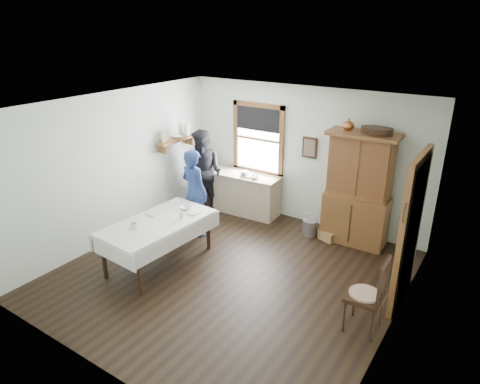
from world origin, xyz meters
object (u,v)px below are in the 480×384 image
Objects in this scene: figure_dark at (204,176)px; work_counter at (245,194)px; spindle_chair at (365,293)px; wicker_basket at (328,235)px; china_hutch at (358,190)px; dining_table at (159,242)px; woman_blue at (194,196)px; pail at (310,227)px.

work_counter is at bearing 28.36° from figure_dark.
work_counter is 0.91× the size of figure_dark.
spindle_chair is 3.54× the size of wicker_basket.
dining_table is at bearing -136.04° from china_hutch.
china_hutch is 2.96m from woman_blue.
wicker_basket is at bearing -154.77° from china_hutch.
china_hutch reaches higher than dining_table.
wicker_basket is at bearing -142.07° from woman_blue.
china_hutch is 6.62× the size of pail.
china_hutch is at bearing 111.39° from spindle_chair.
woman_blue is (-0.25, -1.33, 0.35)m from work_counter.
figure_dark reaches higher than spindle_chair.
dining_table is 3.40m from spindle_chair.
woman_blue is (-1.85, -1.15, 0.62)m from pail.
work_counter is 1.40m from woman_blue.
wicker_basket is at bearing 121.91° from spindle_chair.
dining_table is 6.20× the size of wicker_basket.
woman_blue reaches higher than spindle_chair.
work_counter is 1.37× the size of spindle_chair.
work_counter is 0.78× the size of dining_table.
work_counter is at bearing 173.38° from pail.
dining_table is 3.10m from wicker_basket.
pail is at bearing -137.57° from woman_blue.
china_hutch is at bearing 5.23° from figure_dark.
figure_dark reaches higher than dining_table.
pail is (-0.77, -0.20, -0.87)m from china_hutch.
woman_blue is 0.95× the size of figure_dark.
figure_dark is at bearing -173.59° from pail.
pail is at bearing 54.07° from dining_table.
pail is (-1.71, 2.07, -0.39)m from spindle_chair.
woman_blue is at bearing 164.52° from spindle_chair.
work_counter is 4.84× the size of wicker_basket.
dining_table is 2.20m from figure_dark.
wicker_basket is at bearing 2.20° from figure_dark.
spindle_chair reaches higher than dining_table.
woman_blue is at bearing -152.72° from wicker_basket.
figure_dark is (-3.10, -0.46, -0.21)m from china_hutch.
spindle_chair is at bearing -57.05° from wicker_basket.
dining_table is at bearing 109.33° from woman_blue.
work_counter is 0.96× the size of woman_blue.
work_counter reaches higher than dining_table.
china_hutch is at bearing 27.06° from wicker_basket.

